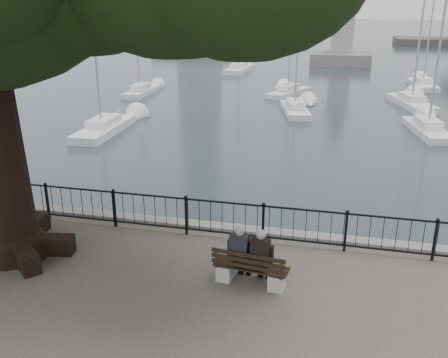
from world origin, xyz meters
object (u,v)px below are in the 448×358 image
(person_left, at_px, (241,255))
(person_right, at_px, (262,258))
(lion_monument, at_px, (342,42))
(bench, at_px, (250,272))

(person_left, relative_size, person_right, 1.00)
(person_right, bearing_deg, lion_monument, 89.18)
(person_left, distance_m, lion_monument, 49.35)
(bench, height_order, lion_monument, lion_monument)
(person_left, xyz_separation_m, person_right, (0.45, -0.05, 0.00))
(person_left, relative_size, lion_monument, 0.14)
(bench, height_order, person_left, person_left)
(bench, relative_size, lion_monument, 0.18)
(bench, xyz_separation_m, person_left, (-0.23, 0.12, 0.32))
(bench, bearing_deg, person_left, 152.24)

